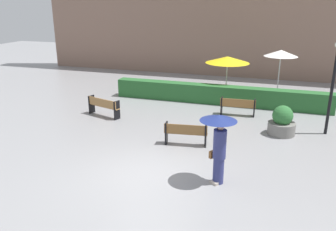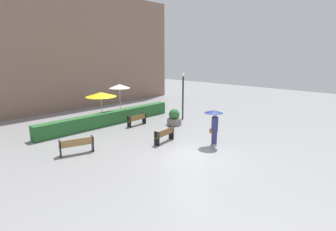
# 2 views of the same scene
# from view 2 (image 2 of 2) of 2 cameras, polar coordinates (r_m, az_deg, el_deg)

# --- Properties ---
(ground_plane) EXTENTS (60.00, 60.00, 0.00)m
(ground_plane) POSITION_cam_2_polar(r_m,az_deg,el_deg) (14.10, 5.07, -8.66)
(ground_plane) COLOR gray
(bench_mid_center) EXTENTS (1.63, 0.56, 0.84)m
(bench_mid_center) POSITION_cam_2_polar(r_m,az_deg,el_deg) (15.94, -0.71, -4.07)
(bench_mid_center) COLOR brown
(bench_mid_center) RESTS_ON ground
(bench_far_left) EXTENTS (1.79, 0.85, 0.87)m
(bench_far_left) POSITION_cam_2_polar(r_m,az_deg,el_deg) (14.95, -19.04, -5.93)
(bench_far_left) COLOR #9E7242
(bench_far_left) RESTS_ON ground
(bench_back_row) EXTENTS (1.65, 0.45, 0.81)m
(bench_back_row) POSITION_cam_2_polar(r_m,az_deg,el_deg) (19.81, -6.67, -0.75)
(bench_back_row) COLOR olive
(bench_back_row) RESTS_ON ground
(pedestrian_with_umbrella) EXTENTS (1.07, 1.07, 2.08)m
(pedestrian_with_umbrella) POSITION_cam_2_polar(r_m,az_deg,el_deg) (15.48, 9.89, -1.34)
(pedestrian_with_umbrella) COLOR navy
(pedestrian_with_umbrella) RESTS_ON ground
(planter_pot) EXTENTS (1.09, 1.09, 1.21)m
(planter_pot) POSITION_cam_2_polar(r_m,az_deg,el_deg) (19.82, 1.34, -0.57)
(planter_pot) COLOR slate
(planter_pot) RESTS_ON ground
(lamp_post) EXTENTS (0.28, 0.28, 3.73)m
(lamp_post) POSITION_cam_2_polar(r_m,az_deg,el_deg) (21.16, 3.24, 5.24)
(lamp_post) COLOR black
(lamp_post) RESTS_ON ground
(patio_umbrella_yellow) EXTENTS (2.38, 2.38, 2.30)m
(patio_umbrella_yellow) POSITION_cam_2_polar(r_m,az_deg,el_deg) (21.28, -14.21, 4.40)
(patio_umbrella_yellow) COLOR silver
(patio_umbrella_yellow) RESTS_ON ground
(patio_umbrella_white) EXTENTS (1.83, 1.83, 2.60)m
(patio_umbrella_white) POSITION_cam_2_polar(r_m,az_deg,el_deg) (23.80, -10.39, 6.21)
(patio_umbrella_white) COLOR silver
(patio_umbrella_white) RESTS_ON ground
(hedge_strip) EXTENTS (11.23, 0.70, 0.97)m
(hedge_strip) POSITION_cam_2_polar(r_m,az_deg,el_deg) (20.39, -12.36, -0.56)
(hedge_strip) COLOR #28602D
(hedge_strip) RESTS_ON ground
(building_facade) EXTENTS (28.00, 1.20, 10.95)m
(building_facade) POSITION_cam_2_polar(r_m,az_deg,el_deg) (26.15, -24.17, 12.64)
(building_facade) COLOR #846656
(building_facade) RESTS_ON ground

